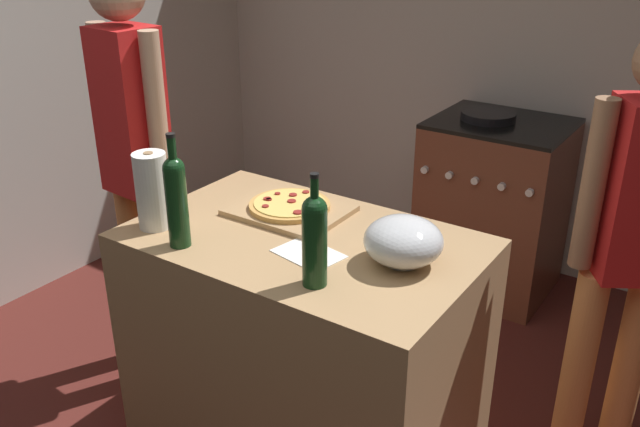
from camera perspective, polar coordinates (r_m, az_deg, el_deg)
The scene contains 14 objects.
ground_plane at distance 3.16m, azimuth 7.46°, elevation -13.62°, with size 4.72×3.28×0.02m, color #511E19.
kitchen_wall_rear at distance 3.85m, azimuth 18.31°, elevation 13.86°, with size 4.72×0.10×2.60m, color beige.
kitchen_wall_left at distance 3.94m, azimuth -20.65°, elevation 13.75°, with size 0.10×3.28×2.60m, color beige.
counter at distance 2.51m, azimuth -1.30°, elevation -11.40°, with size 1.17×0.75×0.91m, color tan.
cutting_board at distance 2.45m, azimuth -2.56°, elevation 0.27°, with size 0.40×0.32×0.02m, color tan.
pizza at distance 2.44m, azimuth -2.58°, elevation 0.72°, with size 0.29×0.29×0.03m.
mixing_bowl at distance 2.09m, azimuth 7.01°, elevation -2.33°, with size 0.25×0.25×0.15m.
paper_towel_roll at distance 2.36m, azimuth -13.91°, elevation 1.87°, with size 0.11×0.11×0.27m.
wine_bottle_green at distance 2.20m, azimuth -11.98°, elevation 1.33°, with size 0.07×0.07×0.38m.
wine_bottle_dark at distance 1.93m, azimuth -0.46°, elevation -2.00°, with size 0.07×0.07×0.35m.
recipe_sheet at distance 2.16m, azimuth -0.96°, elevation -3.39°, with size 0.21×0.15×0.00m, color white.
stove at distance 3.73m, azimuth 14.30°, elevation 0.64°, with size 0.67×0.61×0.98m.
person_in_stripes at distance 2.83m, azimuth -15.23°, elevation 4.89°, with size 0.39×0.22×1.75m.
person_in_red at distance 2.45m, azimuth 24.56°, elevation -2.14°, with size 0.33×0.28×1.61m.
Camera 1 is at (1.05, -0.93, 1.92)m, focal length 38.11 mm.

